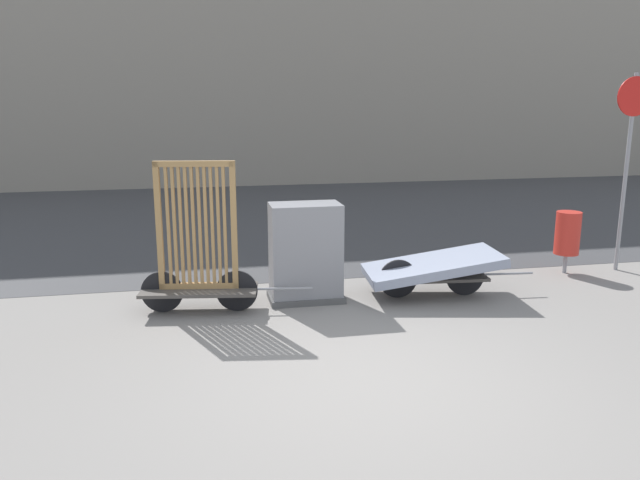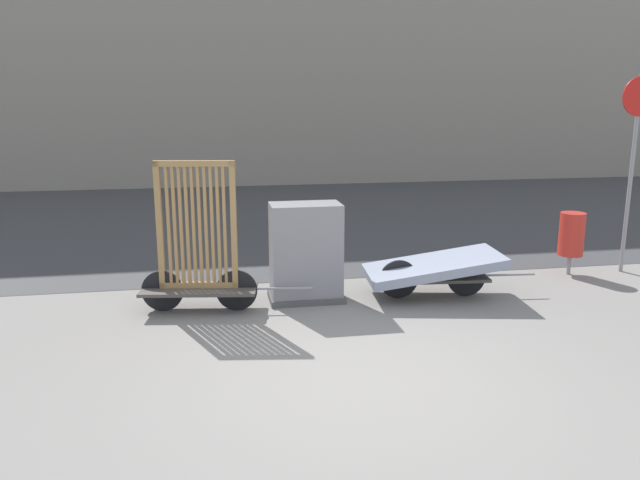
# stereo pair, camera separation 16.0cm
# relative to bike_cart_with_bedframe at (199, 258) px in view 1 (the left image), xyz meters

# --- Properties ---
(ground_plane) EXTENTS (60.00, 60.00, 0.00)m
(ground_plane) POSITION_rel_bike_cart_with_bedframe_xyz_m (1.53, -2.34, -0.68)
(ground_plane) COLOR gray
(road_strip) EXTENTS (56.00, 10.36, 0.01)m
(road_strip) POSITION_rel_bike_cart_with_bedframe_xyz_m (1.53, 6.22, -0.68)
(road_strip) COLOR #424244
(road_strip) RESTS_ON ground_plane
(building_facade) EXTENTS (48.00, 4.00, 10.82)m
(building_facade) POSITION_rel_bike_cart_with_bedframe_xyz_m (1.53, 13.40, 4.73)
(building_facade) COLOR #9E9384
(building_facade) RESTS_ON ground_plane
(bike_cart_with_bedframe) EXTENTS (2.14, 0.77, 1.88)m
(bike_cart_with_bedframe) POSITION_rel_bike_cart_with_bedframe_xyz_m (0.00, 0.00, 0.00)
(bike_cart_with_bedframe) COLOR #4C4742
(bike_cart_with_bedframe) RESTS_ON ground_plane
(bike_cart_with_mattress) EXTENTS (2.33, 1.10, 0.62)m
(bike_cart_with_mattress) POSITION_rel_bike_cart_with_bedframe_xyz_m (3.06, 0.00, -0.29)
(bike_cart_with_mattress) COLOR #4C4742
(bike_cart_with_mattress) RESTS_ON ground_plane
(utility_cabinet) EXTENTS (0.97, 0.59, 1.29)m
(utility_cabinet) POSITION_rel_bike_cart_with_bedframe_xyz_m (1.37, 0.19, -0.08)
(utility_cabinet) COLOR #4C4C4C
(utility_cabinet) RESTS_ON ground_plane
(trash_bin) EXTENTS (0.37, 0.37, 0.95)m
(trash_bin) POSITION_rel_bike_cart_with_bedframe_xyz_m (5.49, 0.69, -0.07)
(trash_bin) COLOR gray
(trash_bin) RESTS_ON ground_plane
(sign_post) EXTENTS (0.58, 0.06, 2.97)m
(sign_post) POSITION_rel_bike_cart_with_bedframe_xyz_m (6.37, 0.69, 1.24)
(sign_post) COLOR gray
(sign_post) RESTS_ON ground_plane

